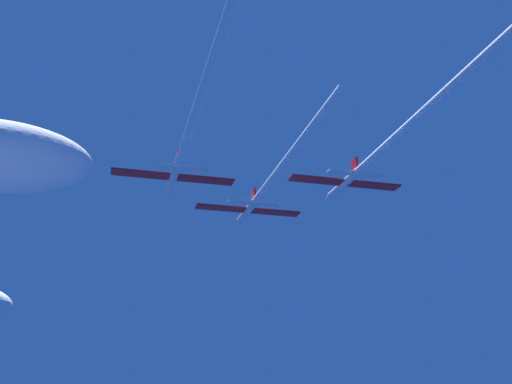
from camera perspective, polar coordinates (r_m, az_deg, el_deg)
jet_lead at (r=103.17m, az=1.21°, el=0.80°), size 20.86×59.03×3.46m
jet_left_wing at (r=88.34m, az=-6.80°, el=4.89°), size 20.86×58.37×3.46m
jet_right_wing at (r=92.72m, az=12.96°, el=4.88°), size 20.86×66.87×3.46m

